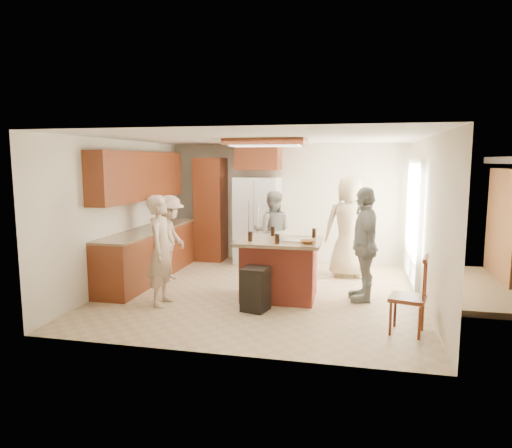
% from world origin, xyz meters
% --- Properties ---
extents(person_front_left, '(0.48, 0.63, 1.65)m').
position_xyz_m(person_front_left, '(-1.34, -0.96, 0.82)').
color(person_front_left, tan).
rests_on(person_front_left, ground).
extents(person_behind_left, '(0.81, 0.56, 1.57)m').
position_xyz_m(person_behind_left, '(-0.11, 1.46, 0.78)').
color(person_behind_left, gray).
rests_on(person_behind_left, ground).
extents(person_behind_right, '(0.94, 0.63, 1.88)m').
position_xyz_m(person_behind_right, '(1.35, 1.34, 0.94)').
color(person_behind_right, '#C3B086').
rests_on(person_behind_right, ground).
extents(person_side_right, '(0.67, 1.09, 1.75)m').
position_xyz_m(person_side_right, '(1.60, -0.09, 0.88)').
color(person_side_right, gray).
rests_on(person_side_right, ground).
extents(person_counter, '(0.51, 1.02, 1.54)m').
position_xyz_m(person_counter, '(-1.79, 0.37, 0.77)').
color(person_counter, gray).
rests_on(person_counter, ground).
extents(left_cabinetry, '(0.64, 3.00, 2.30)m').
position_xyz_m(left_cabinetry, '(-2.24, 0.40, 0.96)').
color(left_cabinetry, maroon).
rests_on(left_cabinetry, ground).
extents(back_wall_units, '(1.80, 0.60, 2.45)m').
position_xyz_m(back_wall_units, '(-1.33, 2.20, 1.38)').
color(back_wall_units, maroon).
rests_on(back_wall_units, ground).
extents(refrigerator, '(0.90, 0.76, 1.80)m').
position_xyz_m(refrigerator, '(-0.55, 2.12, 0.90)').
color(refrigerator, white).
rests_on(refrigerator, ground).
extents(kitchen_island, '(1.28, 1.03, 0.93)m').
position_xyz_m(kitchen_island, '(0.32, -0.27, 0.47)').
color(kitchen_island, '#A63C2B').
rests_on(kitchen_island, ground).
extents(island_items, '(1.03, 0.76, 0.15)m').
position_xyz_m(island_items, '(0.54, -0.36, 0.97)').
color(island_items, silver).
rests_on(island_items, kitchen_island).
extents(trash_bin, '(0.41, 0.41, 0.63)m').
position_xyz_m(trash_bin, '(0.08, -0.95, 0.32)').
color(trash_bin, black).
rests_on(trash_bin, ground).
extents(spindle_chair, '(0.51, 0.51, 0.99)m').
position_xyz_m(spindle_chair, '(2.14, -1.39, 0.45)').
color(spindle_chair, maroon).
rests_on(spindle_chair, ground).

